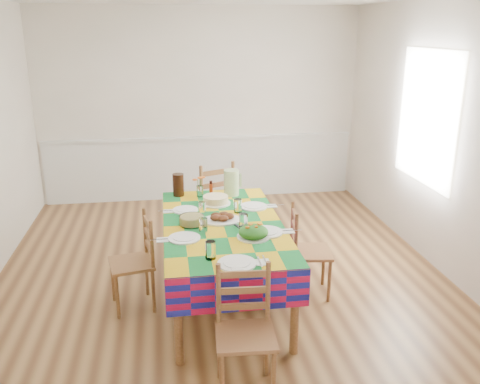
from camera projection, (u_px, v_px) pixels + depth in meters
name	position (u px, v px, depth m)	size (l,w,h in m)	color
room	(219.00, 145.00, 4.79)	(4.58, 5.08, 2.78)	brown
wainscot	(201.00, 166.00, 7.39)	(4.41, 0.06, 0.92)	silver
window_right	(426.00, 118.00, 5.34)	(1.40, 1.40, 0.00)	white
dining_table	(223.00, 232.00, 4.51)	(1.05, 1.94, 0.76)	brown
setting_near_head	(228.00, 258.00, 3.73)	(0.46, 0.31, 0.14)	white
setting_left_near	(191.00, 233.00, 4.19)	(0.48, 0.29, 0.13)	white
setting_left_far	(191.00, 209.00, 4.76)	(0.44, 0.26, 0.12)	white
setting_right_near	(259.00, 228.00, 4.30)	(0.53, 0.30, 0.13)	white
setting_right_far	(249.00, 206.00, 4.83)	(0.50, 0.29, 0.13)	white
meat_platter	(222.00, 218.00, 4.53)	(0.37, 0.26, 0.07)	white
salad_platter	(253.00, 233.00, 4.17)	(0.27, 0.27, 0.11)	white
pasta_bowl	(192.00, 220.00, 4.44)	(0.22, 0.22, 0.08)	white
cake	(216.00, 200.00, 4.97)	(0.29, 0.29, 0.08)	white
serving_utensils	(242.00, 227.00, 4.40)	(0.15, 0.34, 0.01)	black
flower_vase	(200.00, 188.00, 5.17)	(0.14, 0.11, 0.22)	white
hot_sauce	(211.00, 188.00, 5.21)	(0.04, 0.04, 0.15)	#B5310E
green_pitcher	(231.00, 183.00, 5.20)	(0.16, 0.16, 0.27)	#B8DA9A
tea_pitcher	(178.00, 185.00, 5.19)	(0.11, 0.11, 0.23)	black
name_card	(238.00, 270.00, 3.60)	(0.09, 0.03, 0.02)	white
chair_near	(245.00, 332.00, 3.43)	(0.42, 0.40, 0.90)	brown
chair_far	(212.00, 205.00, 5.72)	(0.57, 0.56, 1.02)	brown
chair_left	(136.00, 262.00, 4.48)	(0.43, 0.45, 0.87)	brown
chair_right	(307.00, 252.00, 4.70)	(0.41, 0.43, 0.86)	brown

